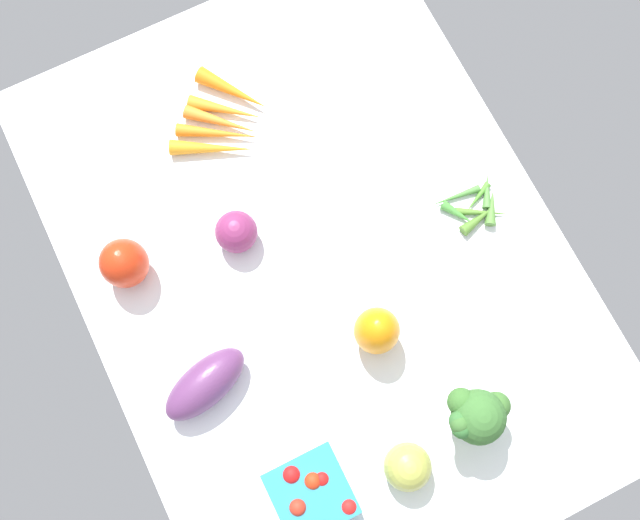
{
  "coord_description": "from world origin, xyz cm",
  "views": [
    {
      "loc": [
        27.1,
        -13.49,
        124.48
      ],
      "look_at": [
        0.0,
        0.0,
        4.0
      ],
      "focal_mm": 43.47,
      "sensor_mm": 36.0,
      "label": 1
    }
  ],
  "objects_px": {
    "berry_basket": "(311,493)",
    "bell_pepper_red": "(124,263)",
    "heirloom_tomato_green": "(408,467)",
    "broccoli_head": "(476,416)",
    "red_onion_near_basket": "(236,232)",
    "bell_pepper_orange": "(377,331)",
    "eggplant": "(205,384)",
    "okra_pile": "(477,207)",
    "carrot_bunch": "(222,119)"
  },
  "relations": [
    {
      "from": "broccoli_head",
      "to": "berry_basket",
      "type": "height_order",
      "value": "broccoli_head"
    },
    {
      "from": "bell_pepper_orange",
      "to": "berry_basket",
      "type": "xyz_separation_m",
      "value": [
        0.17,
        -0.2,
        -0.02
      ]
    },
    {
      "from": "eggplant",
      "to": "okra_pile",
      "type": "relative_size",
      "value": 1.23
    },
    {
      "from": "eggplant",
      "to": "bell_pepper_orange",
      "type": "relative_size",
      "value": 1.42
    },
    {
      "from": "okra_pile",
      "to": "red_onion_near_basket",
      "type": "distance_m",
      "value": 0.4
    },
    {
      "from": "broccoli_head",
      "to": "red_onion_near_basket",
      "type": "xyz_separation_m",
      "value": [
        -0.42,
        -0.19,
        -0.04
      ]
    },
    {
      "from": "okra_pile",
      "to": "bell_pepper_orange",
      "type": "distance_m",
      "value": 0.28
    },
    {
      "from": "okra_pile",
      "to": "bell_pepper_red",
      "type": "xyz_separation_m",
      "value": [
        -0.16,
        -0.55,
        0.04
      ]
    },
    {
      "from": "bell_pepper_orange",
      "to": "okra_pile",
      "type": "bearing_deg",
      "value": 114.53
    },
    {
      "from": "carrot_bunch",
      "to": "eggplant",
      "type": "bearing_deg",
      "value": -27.67
    },
    {
      "from": "heirloom_tomato_green",
      "to": "berry_basket",
      "type": "relative_size",
      "value": 0.65
    },
    {
      "from": "bell_pepper_orange",
      "to": "bell_pepper_red",
      "type": "relative_size",
      "value": 1.09
    },
    {
      "from": "broccoli_head",
      "to": "okra_pile",
      "type": "distance_m",
      "value": 0.35
    },
    {
      "from": "eggplant",
      "to": "bell_pepper_red",
      "type": "distance_m",
      "value": 0.23
    },
    {
      "from": "berry_basket",
      "to": "bell_pepper_red",
      "type": "relative_size",
      "value": 1.17
    },
    {
      "from": "eggplant",
      "to": "red_onion_near_basket",
      "type": "bearing_deg",
      "value": -142.13
    },
    {
      "from": "bell_pepper_orange",
      "to": "berry_basket",
      "type": "bearing_deg",
      "value": -49.14
    },
    {
      "from": "okra_pile",
      "to": "bell_pepper_orange",
      "type": "relative_size",
      "value": 1.15
    },
    {
      "from": "heirloom_tomato_green",
      "to": "berry_basket",
      "type": "xyz_separation_m",
      "value": [
        -0.03,
        -0.14,
        -0.0
      ]
    },
    {
      "from": "bell_pepper_red",
      "to": "okra_pile",
      "type": "bearing_deg",
      "value": 74.03
    },
    {
      "from": "berry_basket",
      "to": "bell_pepper_red",
      "type": "bearing_deg",
      "value": -166.0
    },
    {
      "from": "heirloom_tomato_green",
      "to": "bell_pepper_orange",
      "type": "bearing_deg",
      "value": 165.65
    },
    {
      "from": "red_onion_near_basket",
      "to": "bell_pepper_red",
      "type": "height_order",
      "value": "bell_pepper_red"
    },
    {
      "from": "okra_pile",
      "to": "berry_basket",
      "type": "bearing_deg",
      "value": -57.54
    },
    {
      "from": "eggplant",
      "to": "carrot_bunch",
      "type": "xyz_separation_m",
      "value": [
        -0.4,
        0.21,
        -0.02
      ]
    },
    {
      "from": "broccoli_head",
      "to": "bell_pepper_red",
      "type": "height_order",
      "value": "broccoli_head"
    },
    {
      "from": "eggplant",
      "to": "bell_pepper_red",
      "type": "height_order",
      "value": "bell_pepper_red"
    },
    {
      "from": "carrot_bunch",
      "to": "bell_pepper_red",
      "type": "relative_size",
      "value": 2.01
    },
    {
      "from": "okra_pile",
      "to": "heirloom_tomato_green",
      "type": "xyz_separation_m",
      "value": [
        0.31,
        -0.3,
        0.03
      ]
    },
    {
      "from": "berry_basket",
      "to": "bell_pepper_red",
      "type": "height_order",
      "value": "bell_pepper_red"
    },
    {
      "from": "broccoli_head",
      "to": "bell_pepper_red",
      "type": "bearing_deg",
      "value": -140.22
    },
    {
      "from": "eggplant",
      "to": "heirloom_tomato_green",
      "type": "xyz_separation_m",
      "value": [
        0.25,
        0.22,
        0.0
      ]
    },
    {
      "from": "heirloom_tomato_green",
      "to": "bell_pepper_orange",
      "type": "distance_m",
      "value": 0.21
    },
    {
      "from": "okra_pile",
      "to": "bell_pepper_red",
      "type": "bearing_deg",
      "value": -105.97
    },
    {
      "from": "eggplant",
      "to": "berry_basket",
      "type": "relative_size",
      "value": 1.32
    },
    {
      "from": "okra_pile",
      "to": "bell_pepper_red",
      "type": "height_order",
      "value": "bell_pepper_red"
    },
    {
      "from": "broccoli_head",
      "to": "heirloom_tomato_green",
      "type": "xyz_separation_m",
      "value": [
        0.02,
        -0.12,
        -0.04
      ]
    },
    {
      "from": "bell_pepper_orange",
      "to": "red_onion_near_basket",
      "type": "relative_size",
      "value": 1.5
    },
    {
      "from": "eggplant",
      "to": "okra_pile",
      "type": "height_order",
      "value": "eggplant"
    },
    {
      "from": "heirloom_tomato_green",
      "to": "bell_pepper_orange",
      "type": "height_order",
      "value": "bell_pepper_orange"
    },
    {
      "from": "berry_basket",
      "to": "carrot_bunch",
      "type": "bearing_deg",
      "value": 167.76
    },
    {
      "from": "berry_basket",
      "to": "bell_pepper_red",
      "type": "distance_m",
      "value": 0.45
    },
    {
      "from": "bell_pepper_red",
      "to": "heirloom_tomato_green",
      "type": "bearing_deg",
      "value": 28.32
    },
    {
      "from": "okra_pile",
      "to": "heirloom_tomato_green",
      "type": "relative_size",
      "value": 1.65
    },
    {
      "from": "eggplant",
      "to": "red_onion_near_basket",
      "type": "distance_m",
      "value": 0.25
    },
    {
      "from": "broccoli_head",
      "to": "red_onion_near_basket",
      "type": "distance_m",
      "value": 0.47
    },
    {
      "from": "red_onion_near_basket",
      "to": "bell_pepper_red",
      "type": "bearing_deg",
      "value": -98.82
    },
    {
      "from": "bell_pepper_red",
      "to": "carrot_bunch",
      "type": "bearing_deg",
      "value": 124.99
    },
    {
      "from": "heirloom_tomato_green",
      "to": "berry_basket",
      "type": "distance_m",
      "value": 0.15
    },
    {
      "from": "broccoli_head",
      "to": "bell_pepper_orange",
      "type": "distance_m",
      "value": 0.19
    }
  ]
}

